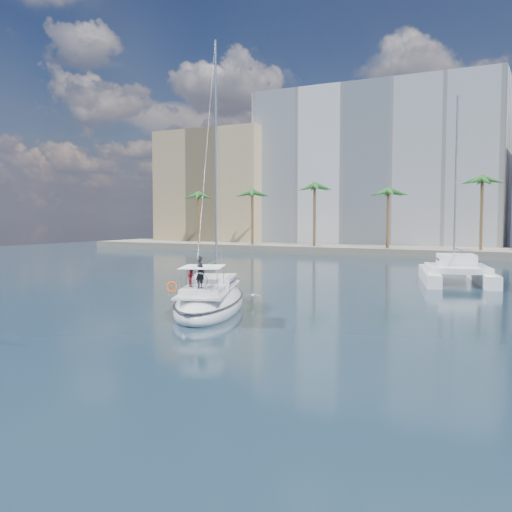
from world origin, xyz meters
The scene contains 9 objects.
ground centered at (0.00, 0.00, 0.00)m, with size 160.00×160.00×0.00m, color black.
quay centered at (0.00, 61.00, 0.60)m, with size 120.00×14.00×1.20m, color gray.
building_modern centered at (-12.00, 73.00, 14.00)m, with size 42.00×16.00×28.00m, color white.
building_tan_left centered at (-42.00, 69.00, 11.00)m, with size 22.00×14.00×22.00m, color tan.
palm_left centered at (-34.00, 57.00, 10.28)m, with size 3.60×3.60×12.30m.
palm_centre centered at (0.00, 57.00, 10.28)m, with size 3.60×3.60×12.30m.
main_sloop centered at (-3.26, 3.77, 0.55)m, with size 8.38×12.82×18.22m.
catamaran centered at (8.12, 26.35, 1.13)m, with size 8.44×12.47×16.68m.
seagull centered at (-2.13, 7.36, 0.55)m, with size 1.13×0.48×0.21m.
Camera 1 is at (15.73, -26.26, 5.86)m, focal length 40.00 mm.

